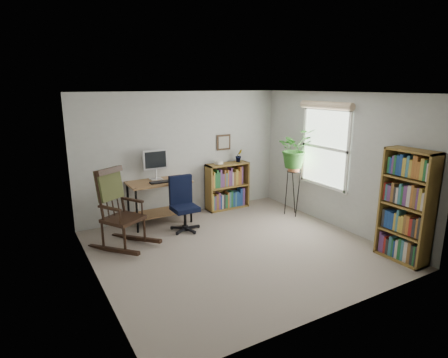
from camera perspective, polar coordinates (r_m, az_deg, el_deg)
floor at (r=6.01m, az=1.93°, el=-10.58°), size 4.20×4.00×0.00m
ceiling at (r=5.46m, az=2.15°, el=12.96°), size 4.20×4.00×0.00m
wall_back at (r=7.35m, az=-6.24°, el=3.78°), size 4.20×0.00×2.40m
wall_front at (r=4.12m, az=16.94°, el=-5.04°), size 4.20×0.00×2.40m
wall_left at (r=4.88m, az=-19.44°, el=-2.29°), size 0.00×4.00×2.40m
wall_right at (r=6.93m, az=16.96°, el=2.61°), size 0.00×4.00×2.40m
window at (r=7.07m, az=15.09°, el=4.61°), size 0.12×1.20×1.50m
desk at (r=7.04m, az=-9.78°, el=-3.50°), size 1.12×0.61×0.80m
monitor at (r=7.00m, az=-10.41°, el=2.14°), size 0.46×0.16×0.56m
keyboard at (r=6.82m, az=-9.57°, el=-0.44°), size 0.40×0.15×0.02m
office_chair at (r=6.58m, az=-6.00°, el=-3.81°), size 0.57×0.57×0.98m
rocking_chair at (r=6.06m, az=-15.20°, el=-4.32°), size 1.14×1.29×1.29m
low_bookshelf at (r=7.75m, az=0.52°, el=-1.07°), size 0.91×0.30×0.96m
tall_bookshelf at (r=5.97m, az=26.06°, el=-3.76°), size 0.31×0.72×1.65m
plant_stand at (r=7.46m, az=10.43°, el=-1.58°), size 0.34×0.34×1.04m
spider_plant at (r=7.24m, az=10.85°, el=7.41°), size 1.69×1.88×1.47m
potted_plant_small at (r=7.78m, az=2.28°, el=3.01°), size 0.13×0.24×0.11m
framed_picture at (r=7.69m, az=-0.03°, el=5.60°), size 0.32×0.04×0.32m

